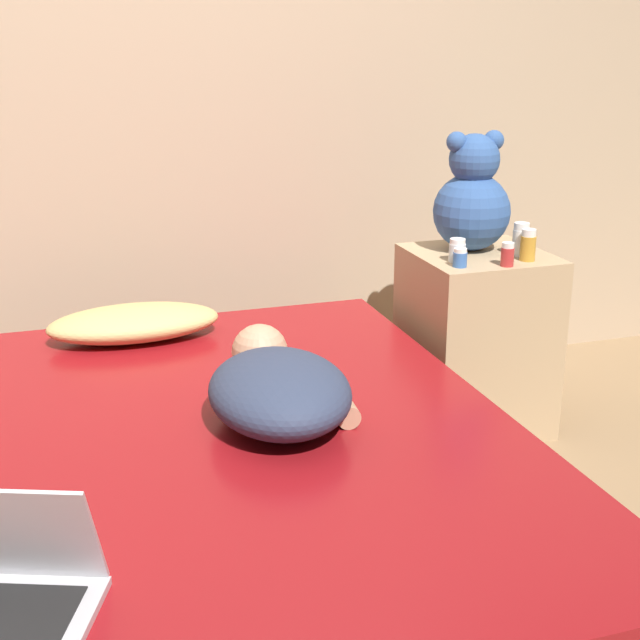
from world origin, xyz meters
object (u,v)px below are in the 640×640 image
bottle_white (521,240)px  bottle_red (507,255)px  pillow (134,323)px  bottle_clear (457,251)px  person_lying (278,386)px  bottle_amber (528,245)px  teddy_bear (472,199)px  bottle_blue (460,258)px

bottle_white → bottle_red: bearing=-135.4°
pillow → bottle_clear: size_ratio=7.15×
bottle_red → person_lying: bearing=-155.5°
pillow → bottle_amber: bearing=-12.8°
person_lying → bottle_amber: size_ratio=6.14×
pillow → person_lying: (0.28, -0.71, 0.03)m
teddy_bear → bottle_clear: (-0.11, -0.13, -0.13)m
person_lying → bottle_blue: bearing=36.0°
bottle_blue → bottle_white: 0.26m
pillow → bottle_blue: bearing=-16.0°
person_lying → bottle_red: bottle_red is taller
pillow → teddy_bear: (1.12, -0.09, 0.35)m
person_lying → bottle_amber: bearing=29.4°
bottle_clear → bottle_white: size_ratio=0.69×
bottle_blue → bottle_clear: bearing=72.2°
teddy_bear → bottle_white: size_ratio=3.61×
person_lying → bottle_red: (0.85, 0.39, 0.18)m
bottle_red → bottle_white: size_ratio=0.69×
bottle_amber → bottle_clear: bearing=166.2°
bottle_amber → bottle_clear: bottle_amber is taller
person_lying → teddy_bear: teddy_bear is taller
teddy_bear → bottle_white: bearing=-46.5°
bottle_amber → bottle_red: size_ratio=1.36×
pillow → person_lying: person_lying is taller
bottle_blue → bottle_red: bottle_red is taller
bottle_amber → bottle_red: 0.11m
teddy_bear → bottle_red: 0.27m
bottle_clear → bottle_amber: bearing=-13.8°
person_lying → teddy_bear: size_ratio=1.60×
bottle_white → bottle_amber: bearing=-99.4°
pillow → bottle_blue: (0.99, -0.28, 0.20)m
pillow → person_lying: size_ratio=0.85×
person_lying → bottle_clear: bearing=38.7°
pillow → bottle_blue: size_ratio=9.08×
pillow → bottle_clear: bearing=-12.6°
bottle_red → bottle_clear: 0.16m
person_lying → bottle_clear: bottle_clear is taller
teddy_bear → bottle_blue: bearing=-124.5°
teddy_bear → pillow: bearing=175.4°
bottle_amber → bottle_red: bottle_amber is taller
bottle_white → person_lying: bearing=-152.8°
bottle_clear → teddy_bear: bearing=49.6°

